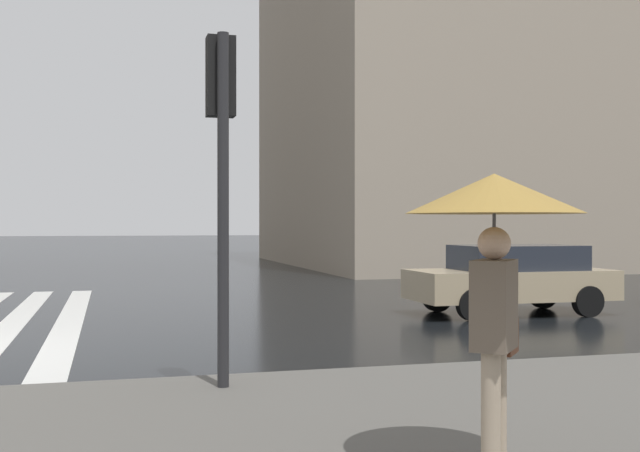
# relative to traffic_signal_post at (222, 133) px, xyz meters

# --- Properties ---
(haussmann_block_corner) EXTENTS (16.85, 22.33, 21.18)m
(haussmann_block_corner) POSITION_rel_traffic_signal_post_xyz_m (24.49, -17.78, 7.57)
(haussmann_block_corner) COLOR tan
(haussmann_block_corner) RESTS_ON ground_plane
(traffic_signal_post) EXTENTS (0.44, 0.30, 3.69)m
(traffic_signal_post) POSITION_rel_traffic_signal_post_xyz_m (0.00, 0.00, 0.00)
(traffic_signal_post) COLOR #232326
(traffic_signal_post) RESTS_ON sidewalk_pavement
(car_champagne) EXTENTS (1.85, 4.10, 1.41)m
(car_champagne) POSITION_rel_traffic_signal_post_xyz_m (6.07, -6.79, -2.05)
(car_champagne) COLOR tan
(car_champagne) RESTS_ON ground_plane
(pedestrian_approaching_kerb) EXTENTS (1.19, 1.19, 2.04)m
(pedestrian_approaching_kerb) POSITION_rel_traffic_signal_post_xyz_m (-3.47, -1.35, -0.96)
(pedestrian_approaching_kerb) COLOR #6B5B4C
(pedestrian_approaching_kerb) RESTS_ON sidewalk_pavement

